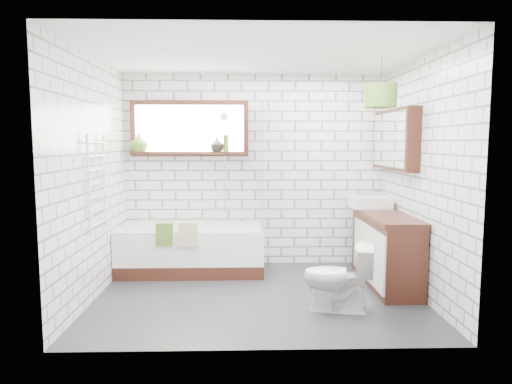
{
  "coord_description": "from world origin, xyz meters",
  "views": [
    {
      "loc": [
        -0.14,
        -4.72,
        1.62
      ],
      "look_at": [
        -0.01,
        0.25,
        1.08
      ],
      "focal_mm": 32.0,
      "sensor_mm": 36.0,
      "label": 1
    }
  ],
  "objects_px": {
    "bathtub": "(192,249)",
    "pendant": "(381,96)",
    "vanity": "(385,249)",
    "toilet": "(338,277)",
    "basin": "(369,202)"
  },
  "relations": [
    {
      "from": "bathtub",
      "to": "pendant",
      "type": "height_order",
      "value": "pendant"
    },
    {
      "from": "vanity",
      "to": "bathtub",
      "type": "bearing_deg",
      "value": 166.31
    },
    {
      "from": "vanity",
      "to": "toilet",
      "type": "bearing_deg",
      "value": -131.14
    },
    {
      "from": "bathtub",
      "to": "toilet",
      "type": "relative_size",
      "value": 2.68
    },
    {
      "from": "bathtub",
      "to": "basin",
      "type": "relative_size",
      "value": 3.74
    },
    {
      "from": "vanity",
      "to": "basin",
      "type": "xyz_separation_m",
      "value": [
        -0.06,
        0.5,
        0.48
      ]
    },
    {
      "from": "toilet",
      "to": "bathtub",
      "type": "bearing_deg",
      "value": -119.68
    },
    {
      "from": "bathtub",
      "to": "basin",
      "type": "bearing_deg",
      "value": -1.39
    },
    {
      "from": "bathtub",
      "to": "vanity",
      "type": "bearing_deg",
      "value": -13.69
    },
    {
      "from": "basin",
      "to": "toilet",
      "type": "xyz_separation_m",
      "value": [
        -0.66,
        -1.32,
        -0.55
      ]
    },
    {
      "from": "toilet",
      "to": "pendant",
      "type": "xyz_separation_m",
      "value": [
        0.52,
        0.51,
        1.77
      ]
    },
    {
      "from": "basin",
      "to": "pendant",
      "type": "xyz_separation_m",
      "value": [
        -0.14,
        -0.81,
        1.21
      ]
    },
    {
      "from": "toilet",
      "to": "basin",
      "type": "bearing_deg",
      "value": 165.35
    },
    {
      "from": "basin",
      "to": "vanity",
      "type": "bearing_deg",
      "value": -83.16
    },
    {
      "from": "bathtub",
      "to": "vanity",
      "type": "xyz_separation_m",
      "value": [
        2.27,
        -0.55,
        0.12
      ]
    }
  ]
}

